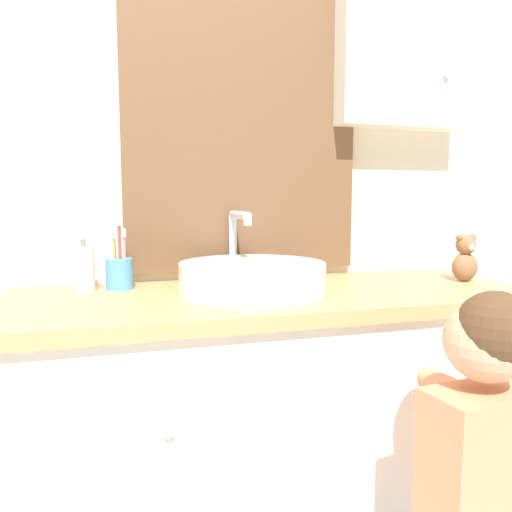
{
  "coord_description": "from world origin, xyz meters",
  "views": [
    {
      "loc": [
        -0.4,
        -0.86,
        1.03
      ],
      "look_at": [
        -0.06,
        0.3,
        0.89
      ],
      "focal_mm": 35.0,
      "sensor_mm": 36.0,
      "label": 1
    }
  ],
  "objects_px": {
    "child_figure": "(479,482)",
    "teddy_bear": "(465,259)",
    "soap_dispenser": "(84,268)",
    "sink_basin": "(252,276)",
    "toothbrush_holder": "(119,270)"
  },
  "relations": [
    {
      "from": "sink_basin",
      "to": "child_figure",
      "type": "height_order",
      "value": "sink_basin"
    },
    {
      "from": "child_figure",
      "to": "teddy_bear",
      "type": "height_order",
      "value": "teddy_bear"
    },
    {
      "from": "toothbrush_holder",
      "to": "soap_dispenser",
      "type": "xyz_separation_m",
      "value": [
        -0.09,
        -0.01,
        0.01
      ]
    },
    {
      "from": "sink_basin",
      "to": "teddy_bear",
      "type": "xyz_separation_m",
      "value": [
        0.64,
        -0.01,
        0.02
      ]
    },
    {
      "from": "sink_basin",
      "to": "teddy_bear",
      "type": "bearing_deg",
      "value": -0.7
    },
    {
      "from": "toothbrush_holder",
      "to": "soap_dispenser",
      "type": "bearing_deg",
      "value": -173.21
    },
    {
      "from": "sink_basin",
      "to": "child_figure",
      "type": "relative_size",
      "value": 0.49
    },
    {
      "from": "toothbrush_holder",
      "to": "teddy_bear",
      "type": "distance_m",
      "value": 0.97
    },
    {
      "from": "sink_basin",
      "to": "toothbrush_holder",
      "type": "bearing_deg",
      "value": 156.94
    },
    {
      "from": "sink_basin",
      "to": "teddy_bear",
      "type": "distance_m",
      "value": 0.64
    },
    {
      "from": "teddy_bear",
      "to": "toothbrush_holder",
      "type": "bearing_deg",
      "value": 171.34
    },
    {
      "from": "toothbrush_holder",
      "to": "child_figure",
      "type": "bearing_deg",
      "value": -44.25
    },
    {
      "from": "toothbrush_holder",
      "to": "teddy_bear",
      "type": "xyz_separation_m",
      "value": [
        0.96,
        -0.15,
        0.02
      ]
    },
    {
      "from": "soap_dispenser",
      "to": "child_figure",
      "type": "distance_m",
      "value": 1.01
    },
    {
      "from": "soap_dispenser",
      "to": "sink_basin",
      "type": "bearing_deg",
      "value": -17.28
    }
  ]
}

